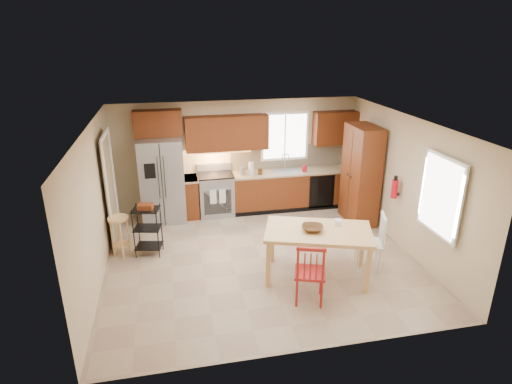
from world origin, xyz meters
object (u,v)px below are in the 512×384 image
Objects in this scene: range_stove at (216,195)px; chair_red at (310,272)px; soap_bottle at (305,168)px; utility_cart at (148,231)px; fire_extinguisher at (395,189)px; dining_table at (317,254)px; pantry at (361,175)px; table_jar at (338,224)px; chair_white at (369,242)px; bar_stool at (120,236)px; refrigerator at (162,180)px; table_bowl at (312,231)px.

chair_red reaches higher than range_stove.
utility_cart is at bearing -156.65° from soap_bottle.
range_stove is 2.56× the size of fire_extinguisher.
fire_extinguisher is at bearing 45.30° from dining_table.
pantry reaches higher than dining_table.
table_jar is (0.73, 0.76, 0.38)m from chair_red.
chair_white is 4.47m from bar_stool.
bar_stool is (-5.13, 0.51, -0.72)m from fire_extinguisher.
soap_bottle is at bearing 23.93° from chair_white.
pantry is at bearing 56.04° from table_jar.
range_stove reaches higher than bar_stool.
dining_table is (1.35, -2.96, -0.04)m from range_stove.
refrigerator is 5.21× the size of table_bowl.
fire_extinguisher is at bearing -26.78° from chair_white.
pantry is at bearing 100.78° from fire_extinguisher.
chair_white is (0.27, -2.82, -0.49)m from soap_bottle.
refrigerator reaches higher than utility_cart.
utility_cart reaches higher than dining_table.
refrigerator is at bearing 139.71° from chair_red.
table_jar is (2.87, -2.79, -0.03)m from refrigerator.
pantry is at bearing 19.42° from utility_cart.
pantry is at bearing -1.63° from bar_stool.
pantry reaches higher than soap_bottle.
fire_extinguisher reaches higher than table_jar.
soap_bottle is at bearing 136.55° from pantry.
table_bowl is 2.14× the size of table_jar.
refrigerator is at bearing -177.01° from range_stove.
range_stove is at bearing 56.83° from chair_white.
chair_white is at bearing -25.94° from bar_stool.
pantry is 5.00m from bar_stool.
refrigerator is 4.49m from chair_white.
range_stove is 2.63× the size of table_bowl.
refrigerator is at bearing 129.47° from table_bowl.
soap_bottle reaches higher than utility_cart.
table_bowl is (2.39, -2.90, -0.06)m from refrigerator.
bar_stool is (-1.95, -1.52, -0.08)m from range_stove.
fire_extinguisher is at bearing -79.22° from pantry.
chair_red reaches higher than utility_cart.
dining_table is (-0.68, -2.87, -0.57)m from soap_bottle.
table_bowl is 3.04m from utility_cart.
fire_extinguisher is 2.76m from chair_red.
soap_bottle is 1.17× the size of table_jar.
utility_cart is at bearing -132.39° from range_stove.
soap_bottle is 0.55× the size of table_bowl.
soap_bottle is 2.88m from chair_white.
table_bowl is (-0.11, 0.00, 0.43)m from dining_table.
refrigerator is at bearing 155.48° from fire_extinguisher.
pantry reaches higher than chair_white.
utility_cart is at bearing -15.17° from bar_stool.
pantry reaches higher than table_bowl.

